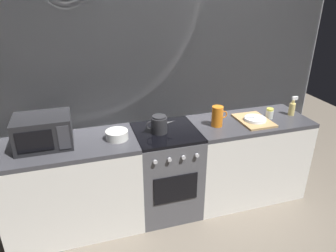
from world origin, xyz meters
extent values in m
plane|color=#6B6054|center=(0.00, 0.00, 0.00)|extent=(8.00, 8.00, 0.00)
cube|color=gray|center=(0.00, 0.33, 1.20)|extent=(3.60, 0.05, 2.40)
cube|color=#BCBCC1|center=(0.00, 0.30, 1.20)|extent=(3.58, 0.01, 2.39)
cube|color=silver|center=(-0.90, 0.00, 0.43)|extent=(1.20, 0.60, 0.86)
cube|color=#38383D|center=(-0.90, 0.00, 0.88)|extent=(1.20, 0.60, 0.04)
cube|color=#4C4C51|center=(0.00, 0.00, 0.43)|extent=(0.60, 0.60, 0.87)
cube|color=black|center=(0.00, 0.00, 0.89)|extent=(0.59, 0.59, 0.03)
cube|color=black|center=(0.00, -0.30, 0.45)|extent=(0.42, 0.01, 0.28)
cylinder|color=#B7B7BC|center=(-0.19, -0.32, 0.78)|extent=(0.04, 0.02, 0.04)
cylinder|color=#B7B7BC|center=(-0.06, -0.32, 0.78)|extent=(0.04, 0.02, 0.04)
cylinder|color=#B7B7BC|center=(0.06, -0.32, 0.78)|extent=(0.04, 0.02, 0.04)
cylinder|color=#B7B7BC|center=(0.19, -0.32, 0.78)|extent=(0.04, 0.02, 0.04)
cube|color=silver|center=(0.90, 0.00, 0.43)|extent=(1.20, 0.60, 0.86)
cube|color=#38383D|center=(0.90, 0.00, 0.88)|extent=(1.20, 0.60, 0.04)
cube|color=black|center=(-1.07, 0.03, 1.04)|extent=(0.46, 0.34, 0.27)
cube|color=black|center=(-1.13, -0.15, 1.04)|extent=(0.28, 0.01, 0.17)
cube|color=#333338|center=(-0.91, -0.14, 1.04)|extent=(0.09, 0.01, 0.21)
cylinder|color=#262628|center=(-0.07, -0.01, 0.98)|extent=(0.15, 0.15, 0.15)
cylinder|color=#262628|center=(-0.07, -0.01, 1.06)|extent=(0.13, 0.13, 0.02)
cone|color=#262628|center=(0.04, -0.01, 0.99)|extent=(0.10, 0.04, 0.05)
torus|color=#262628|center=(-0.15, -0.01, 0.98)|extent=(0.08, 0.01, 0.08)
cylinder|color=silver|center=(-0.47, -0.03, 0.94)|extent=(0.20, 0.20, 0.08)
cylinder|color=orange|center=(0.51, -0.03, 1.00)|extent=(0.11, 0.11, 0.20)
torus|color=orange|center=(0.58, -0.03, 1.01)|extent=(0.08, 0.01, 0.08)
cube|color=tan|center=(0.91, -0.04, 0.91)|extent=(0.30, 0.40, 0.02)
cylinder|color=silver|center=(0.91, -0.06, 0.93)|extent=(0.22, 0.22, 0.01)
cylinder|color=silver|center=(0.91, -0.06, 0.94)|extent=(0.21, 0.21, 0.01)
cylinder|color=silver|center=(0.93, -0.06, 0.95)|extent=(0.16, 0.07, 0.01)
cube|color=silver|center=(0.89, -0.05, 0.95)|extent=(0.16, 0.09, 0.00)
cylinder|color=silver|center=(1.11, -0.01, 0.94)|extent=(0.08, 0.08, 0.08)
cylinder|color=#D8D14C|center=(1.11, -0.01, 0.99)|extent=(0.07, 0.07, 0.02)
cylinder|color=#E5CC72|center=(1.38, -0.01, 0.97)|extent=(0.06, 0.06, 0.13)
cylinder|color=#E5CC72|center=(1.38, -0.01, 1.05)|extent=(0.03, 0.03, 0.04)
cube|color=white|center=(1.40, -0.01, 1.08)|extent=(0.06, 0.02, 0.04)
camera|label=1|loc=(-0.75, -2.52, 2.16)|focal=33.07mm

